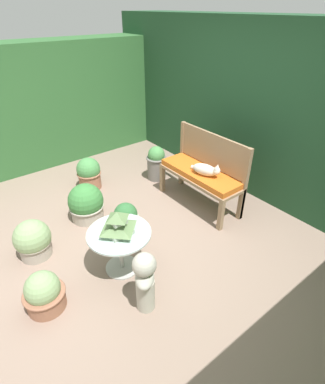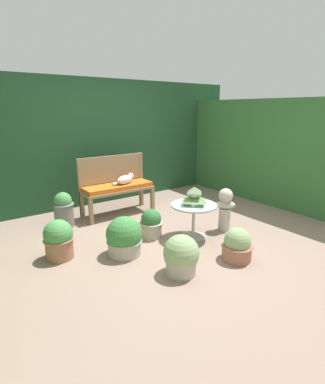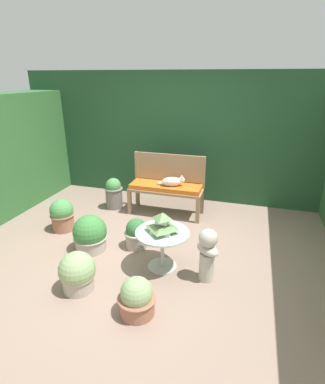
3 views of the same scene
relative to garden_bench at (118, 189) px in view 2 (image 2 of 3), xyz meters
name	(u,v)px [view 2 (image 2 of 3)]	position (x,y,z in m)	size (l,w,h in m)	color
ground	(162,235)	(0.08, -1.20, -0.46)	(30.00, 30.00, 0.00)	gray
foliage_hedge_back	(91,141)	(0.08, 1.24, 0.72)	(6.40, 0.87, 2.36)	#234C2D
foliage_hedge_right	(271,151)	(2.93, -1.00, 0.54)	(0.70, 3.60, 2.00)	#336633
garden_bench	(118,189)	(0.00, 0.00, 0.00)	(1.25, 0.44, 0.54)	#937556
bench_backrest	(112,172)	(0.00, 0.20, 0.26)	(1.25, 0.06, 1.02)	#937556
cat	(125,179)	(0.13, -0.03, 0.16)	(0.46, 0.25, 0.19)	silver
patio_table	(194,211)	(0.40, -1.53, -0.06)	(0.66, 0.66, 0.50)	#B7B7B2
pagoda_birdhouse	(194,197)	(0.40, -1.53, 0.15)	(0.32, 0.32, 0.26)	#B2BCA8
garden_bust	(225,207)	(0.97, -1.61, -0.08)	(0.35, 0.33, 0.66)	#B7B2A3
potted_plant_hedge_corner	(124,238)	(-0.67, -1.41, -0.23)	(0.46, 0.46, 0.51)	#ADA393
potted_plant_patio_mid	(237,246)	(0.38, -2.36, -0.27)	(0.39, 0.39, 0.41)	#9E664C
potted_plant_table_far	(59,239)	(-1.37, -1.02, -0.21)	(0.37, 0.37, 0.51)	#9E664C
potted_plant_table_near	(64,210)	(-0.97, -0.02, -0.17)	(0.33, 0.33, 0.56)	slate
potted_plant_bench_right	(181,256)	(-0.38, -2.20, -0.24)	(0.41, 0.41, 0.46)	#ADA393
potted_plant_bench_left	(151,224)	(-0.09, -1.16, -0.25)	(0.34, 0.34, 0.42)	#ADA393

